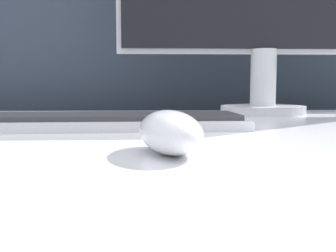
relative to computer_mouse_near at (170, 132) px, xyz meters
The scene contains 3 objects.
partition_panel 0.85m from the computer_mouse_near, 85.24° to the left, with size 5.00×0.03×1.11m.
computer_mouse_near is the anchor object (origin of this frame).
keyboard 0.26m from the computer_mouse_near, 110.73° to the left, with size 0.46×0.15×0.02m.
Camera 1 is at (-0.09, -0.58, 0.84)m, focal length 42.00 mm.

